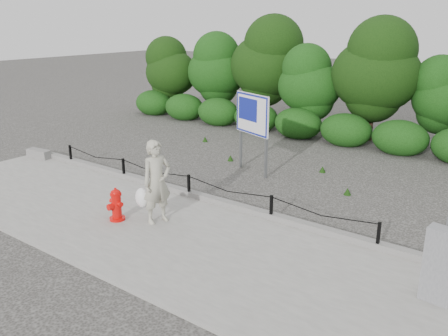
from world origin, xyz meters
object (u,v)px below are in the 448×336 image
fire_hydrant (116,205)px  concrete_block (39,154)px  pedestrian (156,183)px  advertising_sign (252,118)px  utility_cabinet (440,265)px

fire_hydrant → concrete_block: 6.34m
pedestrian → fire_hydrant: bearing=138.1°
pedestrian → advertising_sign: bearing=21.9°
concrete_block → utility_cabinet: (12.80, -0.95, 0.51)m
advertising_sign → fire_hydrant: bearing=-74.7°
fire_hydrant → utility_cabinet: 6.82m
utility_cabinet → advertising_sign: advertising_sign is taller
advertising_sign → pedestrian: bearing=-64.9°
pedestrian → utility_cabinet: bearing=-69.1°
pedestrian → concrete_block: bearing=95.2°
concrete_block → utility_cabinet: utility_cabinet is taller
concrete_block → pedestrian: bearing=-11.5°
concrete_block → advertising_sign: size_ratio=0.36×
utility_cabinet → advertising_sign: bearing=152.6°
fire_hydrant → pedestrian: pedestrian is taller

